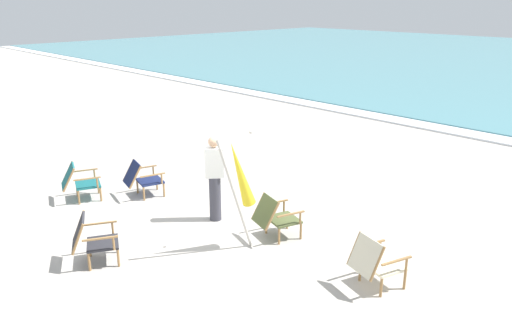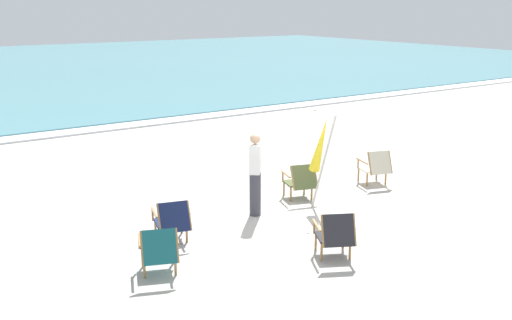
# 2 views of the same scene
# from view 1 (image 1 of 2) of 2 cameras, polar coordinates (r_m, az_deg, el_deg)

# --- Properties ---
(ground_plane) EXTENTS (80.00, 80.00, 0.00)m
(ground_plane) POSITION_cam_1_polar(r_m,az_deg,el_deg) (8.87, -8.11, -8.96)
(ground_plane) COLOR #B2AAA0
(surf_band) EXTENTS (80.00, 1.10, 0.06)m
(surf_band) POSITION_cam_1_polar(r_m,az_deg,el_deg) (16.92, 22.05, 3.13)
(surf_band) COLOR white
(surf_band) RESTS_ON ground
(beach_chair_far_center) EXTENTS (0.75, 0.89, 0.78)m
(beach_chair_far_center) POSITION_cam_1_polar(r_m,az_deg,el_deg) (10.70, -12.91, -1.98)
(beach_chair_far_center) COLOR #19234C
(beach_chair_far_center) RESTS_ON ground
(beach_chair_back_right) EXTENTS (0.76, 0.84, 0.81)m
(beach_chair_back_right) POSITION_cam_1_polar(r_m,az_deg,el_deg) (7.44, 13.46, -11.18)
(beach_chair_back_right) COLOR beige
(beach_chair_back_right) RESTS_ON ground
(beach_chair_back_left) EXTENTS (0.83, 0.89, 0.81)m
(beach_chair_back_left) POSITION_cam_1_polar(r_m,az_deg,el_deg) (8.28, -18.26, -8.49)
(beach_chair_back_left) COLOR #28282D
(beach_chair_back_left) RESTS_ON ground
(beach_chair_front_right) EXTENTS (0.81, 0.91, 0.79)m
(beach_chair_front_right) POSITION_cam_1_polar(r_m,az_deg,el_deg) (10.88, -19.58, -2.25)
(beach_chair_front_right) COLOR #196066
(beach_chair_front_right) RESTS_ON ground
(beach_chair_front_left) EXTENTS (0.77, 0.89, 0.79)m
(beach_chair_front_left) POSITION_cam_1_polar(r_m,az_deg,el_deg) (8.65, 2.21, -6.39)
(beach_chair_front_left) COLOR #515B33
(beach_chair_front_left) RESTS_ON ground
(umbrella_furled_yellow) EXTENTS (0.25, 0.76, 2.03)m
(umbrella_furled_yellow) POSITION_cam_1_polar(r_m,az_deg,el_deg) (7.91, -1.83, -1.75)
(umbrella_furled_yellow) COLOR #B7B2A8
(umbrella_furled_yellow) RESTS_ON ground
(person_near_chairs) EXTENTS (0.37, 0.39, 1.63)m
(person_near_chairs) POSITION_cam_1_polar(r_m,az_deg,el_deg) (9.24, -4.75, -2.04)
(person_near_chairs) COLOR #383842
(person_near_chairs) RESTS_ON ground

